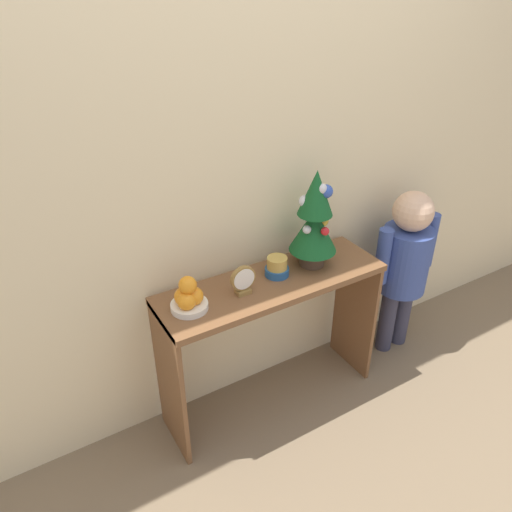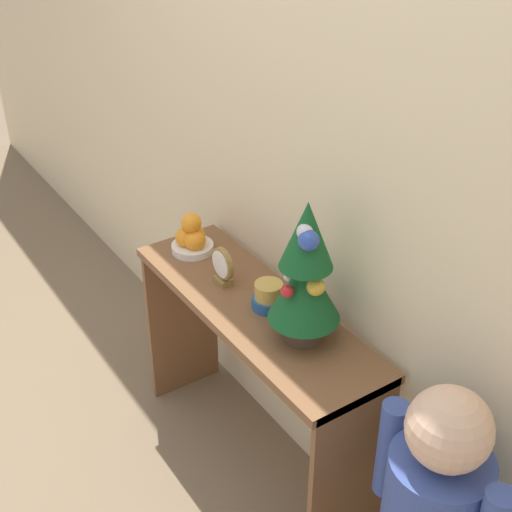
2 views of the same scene
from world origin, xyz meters
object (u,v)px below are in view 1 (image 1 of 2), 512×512
(singing_bowl, at_px, (277,267))
(child_figure, at_px, (405,259))
(fruit_bowl, at_px, (188,298))
(mini_tree, at_px, (315,219))
(desk_clock, at_px, (243,281))

(singing_bowl, distance_m, child_figure, 0.79)
(fruit_bowl, relative_size, singing_bowl, 1.41)
(mini_tree, xyz_separation_m, fruit_bowl, (-0.62, -0.03, -0.18))
(mini_tree, distance_m, fruit_bowl, 0.65)
(singing_bowl, bearing_deg, mini_tree, -1.50)
(mini_tree, height_order, singing_bowl, mini_tree)
(fruit_bowl, bearing_deg, mini_tree, 2.31)
(fruit_bowl, height_order, desk_clock, fruit_bowl)
(mini_tree, bearing_deg, fruit_bowl, -177.69)
(mini_tree, relative_size, child_figure, 0.48)
(mini_tree, xyz_separation_m, desk_clock, (-0.38, -0.04, -0.17))
(singing_bowl, distance_m, desk_clock, 0.20)
(desk_clock, bearing_deg, fruit_bowl, 175.63)
(fruit_bowl, bearing_deg, desk_clock, -4.37)
(fruit_bowl, xyz_separation_m, child_figure, (1.21, -0.01, -0.19))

